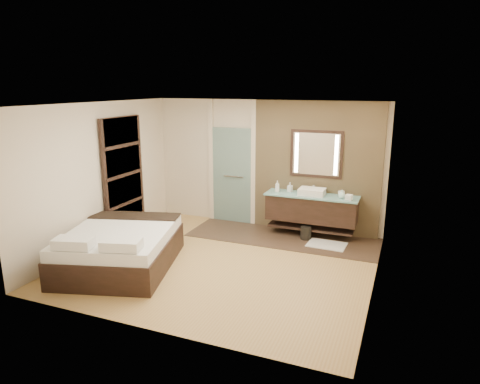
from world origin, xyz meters
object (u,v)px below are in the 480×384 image
at_px(vanity, 311,208).
at_px(bed, 120,248).
at_px(waste_bin, 306,233).
at_px(mirror_unit, 316,154).

height_order(vanity, bed, vanity).
bearing_deg(waste_bin, vanity, 82.10).
distance_m(vanity, waste_bin, 0.52).
relative_size(vanity, waste_bin, 6.88).
xyz_separation_m(vanity, mirror_unit, (0.00, 0.24, 1.07)).
bearing_deg(mirror_unit, bed, -131.89).
relative_size(vanity, bed, 0.75).
bearing_deg(bed, waste_bin, 27.26).
bearing_deg(bed, vanity, 29.72).
height_order(bed, waste_bin, bed).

